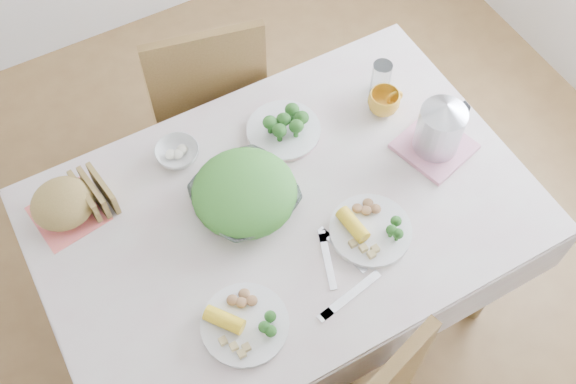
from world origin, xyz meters
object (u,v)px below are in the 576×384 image
dining_table (286,264)px  dinner_plate_left (245,325)px  yellow_mug (384,102)px  salad_bowl (245,197)px  dinner_plate_right (370,231)px  electric_kettle (441,125)px  chair_far (204,93)px

dining_table → dinner_plate_left: size_ratio=5.65×
dining_table → yellow_mug: size_ratio=12.96×
salad_bowl → dinner_plate_right: bearing=-44.1°
dining_table → yellow_mug: (0.48, 0.18, 0.43)m
dining_table → dinner_plate_right: (0.18, -0.19, 0.40)m
dinner_plate_left → dinner_plate_right: bearing=9.9°
yellow_mug → electric_kettle: 0.23m
dinner_plate_right → yellow_mug: bearing=52.2°
dining_table → electric_kettle: bearing=-3.3°
salad_bowl → dinner_plate_left: 0.40m
dinner_plate_right → electric_kettle: size_ratio=1.22×
chair_far → dinner_plate_left: chair_far is taller
chair_far → dinner_plate_left: size_ratio=3.93×
dinner_plate_left → dinner_plate_right: (0.47, 0.08, 0.00)m
dinner_plate_left → electric_kettle: electric_kettle is taller
dinner_plate_left → yellow_mug: 0.88m
chair_far → salad_bowl: (-0.16, -0.71, 0.33)m
dinner_plate_right → yellow_mug: size_ratio=2.32×
dining_table → yellow_mug: 0.67m
dining_table → chair_far: (0.06, 0.79, 0.09)m
dining_table → dinner_plate_left: dinner_plate_left is taller
dinner_plate_left → dinner_plate_right: size_ratio=0.99×
chair_far → dinner_plate_right: bearing=109.5°
chair_far → electric_kettle: bearing=132.5°
dinner_plate_right → electric_kettle: (0.35, 0.16, 0.11)m
chair_far → yellow_mug: bearing=136.7°
dinner_plate_right → electric_kettle: 0.40m
dinner_plate_right → yellow_mug: (0.29, 0.38, 0.03)m
dinner_plate_right → dining_table: bearing=133.5°
dining_table → chair_far: 0.80m
salad_bowl → yellow_mug: 0.58m
salad_bowl → electric_kettle: (0.63, -0.11, 0.08)m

